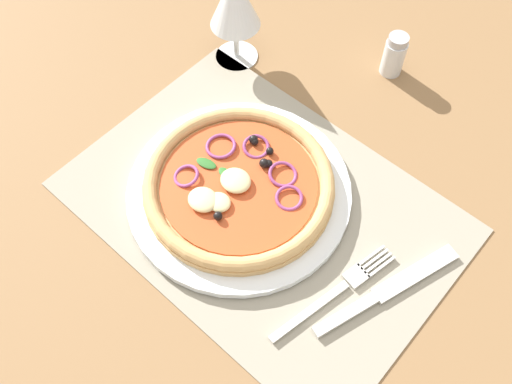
# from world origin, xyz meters

# --- Properties ---
(ground_plane) EXTENTS (1.90, 1.40, 0.02)m
(ground_plane) POSITION_xyz_m (0.00, 0.00, -0.01)
(ground_plane) COLOR olive
(placemat) EXTENTS (0.47, 0.33, 0.00)m
(placemat) POSITION_xyz_m (0.00, 0.00, 0.00)
(placemat) COLOR gray
(placemat) RESTS_ON ground_plane
(plate) EXTENTS (0.29, 0.29, 0.01)m
(plate) POSITION_xyz_m (-0.03, -0.01, 0.01)
(plate) COLOR white
(plate) RESTS_ON placemat
(pizza) EXTENTS (0.24, 0.24, 0.03)m
(pizza) POSITION_xyz_m (-0.03, -0.01, 0.03)
(pizza) COLOR tan
(pizza) RESTS_ON plate
(fork) EXTENTS (0.05, 0.18, 0.00)m
(fork) POSITION_xyz_m (0.14, -0.03, 0.01)
(fork) COLOR silver
(fork) RESTS_ON placemat
(knife) EXTENTS (0.08, 0.20, 0.01)m
(knife) POSITION_xyz_m (0.18, 0.01, 0.01)
(knife) COLOR silver
(knife) RESTS_ON placemat
(wine_glass) EXTENTS (0.07, 0.07, 0.15)m
(wine_glass) POSITION_xyz_m (-0.20, 0.17, 0.10)
(wine_glass) COLOR silver
(wine_glass) RESTS_ON ground_plane
(pepper_shaker) EXTENTS (0.03, 0.03, 0.07)m
(pepper_shaker) POSITION_xyz_m (-0.01, 0.30, 0.03)
(pepper_shaker) COLOR silver
(pepper_shaker) RESTS_ON ground_plane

